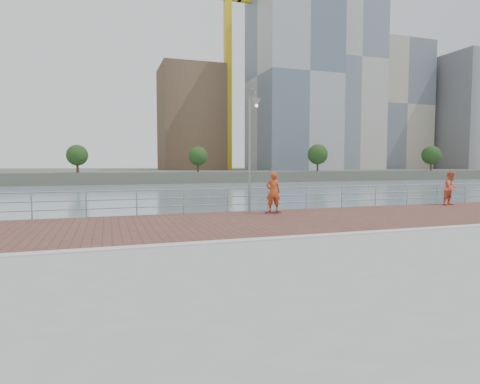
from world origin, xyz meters
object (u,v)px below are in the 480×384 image
object	(u,v)px
skateboarder	(273,192)
street_lamp	(253,129)
bystander	(451,188)
guardrail	(206,198)

from	to	relation	value
skateboarder	street_lamp	bearing A→B (deg)	-20.15
street_lamp	bystander	xyz separation A→B (m)	(11.49, 0.01, -2.85)
bystander	guardrail	bearing A→B (deg)	166.65
guardrail	street_lamp	size ratio (longest dim) A/B	7.32
guardrail	street_lamp	distance (m)	3.77
bystander	street_lamp	bearing A→B (deg)	170.45
street_lamp	skateboarder	world-z (taller)	street_lamp
guardrail	skateboarder	size ratio (longest dim) A/B	21.83
skateboarder	bystander	distance (m)	10.69
guardrail	skateboarder	bearing A→B (deg)	-26.36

